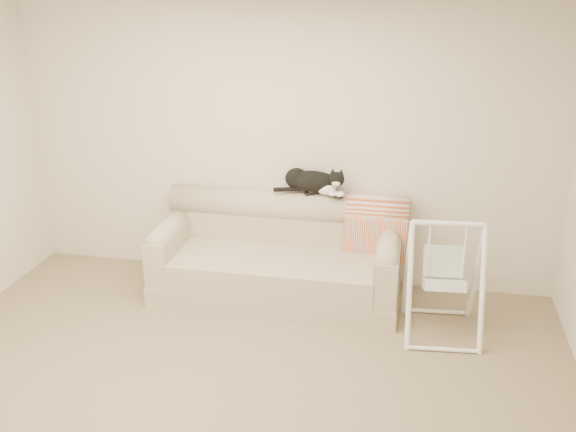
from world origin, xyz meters
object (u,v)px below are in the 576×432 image
object	(u,v)px
sofa	(279,257)
remote_b	(335,195)
baby_swing	(444,278)
remote_a	(314,192)
tuxedo_cat	(313,181)

from	to	relation	value
sofa	remote_b	bearing A→B (deg)	24.58
remote_b	baby_swing	xyz separation A→B (m)	(0.98, -0.64, -0.41)
remote_a	sofa	bearing A→B (deg)	-137.42
sofa	remote_a	size ratio (longest dim) A/B	12.17
remote_a	remote_b	bearing A→B (deg)	-11.23
remote_b	baby_swing	distance (m)	1.24
tuxedo_cat	baby_swing	distance (m)	1.46
remote_a	baby_swing	xyz separation A→B (m)	(1.17, -0.68, -0.42)
sofa	remote_a	world-z (taller)	remote_a
sofa	remote_b	xyz separation A→B (m)	(0.47, 0.22, 0.56)
remote_b	baby_swing	bearing A→B (deg)	-33.23
sofa	tuxedo_cat	world-z (taller)	tuxedo_cat
sofa	tuxedo_cat	xyz separation A→B (m)	(0.27, 0.25, 0.67)
sofa	baby_swing	bearing A→B (deg)	-16.34
remote_a	remote_b	xyz separation A→B (m)	(0.19, -0.04, -0.00)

